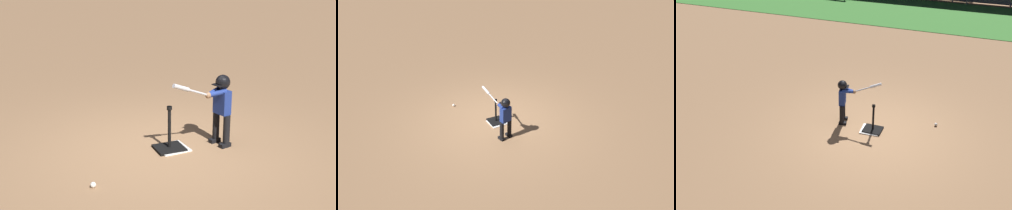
# 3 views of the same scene
# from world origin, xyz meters

# --- Properties ---
(ground_plane) EXTENTS (90.00, 90.00, 0.00)m
(ground_plane) POSITION_xyz_m (0.00, 0.00, 0.00)
(ground_plane) COLOR #99704C
(home_plate) EXTENTS (0.47, 0.47, 0.02)m
(home_plate) POSITION_xyz_m (-0.12, 0.03, 0.01)
(home_plate) COLOR white
(home_plate) RESTS_ON ground_plane
(batting_tee) EXTENTS (0.43, 0.38, 0.67)m
(batting_tee) POSITION_xyz_m (-0.07, 0.04, 0.09)
(batting_tee) COLOR black
(batting_tee) RESTS_ON ground_plane
(batter_child) EXTENTS (0.99, 0.41, 1.10)m
(batter_child) POSITION_xyz_m (-0.83, 0.16, 0.69)
(batter_child) COLOR black
(batter_child) RESTS_ON ground_plane
(baseball) EXTENTS (0.07, 0.07, 0.07)m
(baseball) POSITION_xyz_m (1.26, 0.77, 0.04)
(baseball) COLOR white
(baseball) RESTS_ON ground_plane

